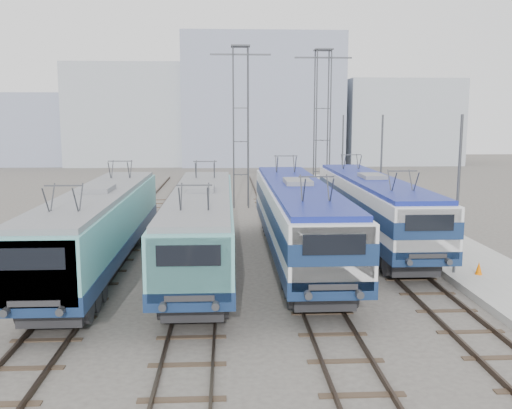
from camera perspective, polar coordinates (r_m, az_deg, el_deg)
The scene contains 16 objects.
ground at distance 22.34m, azimuth -0.00°, elevation -9.23°, with size 160.00×160.00×0.00m, color #514C47.
platform at distance 32.04m, azimuth 17.79°, elevation -3.79°, with size 4.00×70.00×0.30m, color #9E9E99.
locomotive_far_left at distance 26.07m, azimuth -15.45°, elevation -1.86°, with size 2.83×17.87×3.36m.
locomotive_center_left at distance 25.67m, azimuth -5.49°, elevation -1.79°, with size 2.80×17.69×3.33m.
locomotive_center_right at distance 26.95m, azimuth 4.21°, elevation -0.95°, with size 2.92×18.47×3.47m.
locomotive_far_right at distance 31.38m, azimuth 11.54°, elevation 0.13°, with size 2.80×17.72×3.33m.
catenary_tower_west at distance 43.22m, azimuth -1.54°, elevation 8.48°, with size 4.50×1.20×12.00m.
catenary_tower_east at distance 45.84m, azimuth 6.64°, elevation 8.45°, with size 4.50×1.20×12.00m.
mast_front at distance 25.38m, azimuth 19.52°, elevation 0.57°, with size 0.12×0.12×7.00m, color #3F4247.
mast_mid at distance 36.68m, azimuth 12.39°, elevation 3.29°, with size 0.12×0.12×7.00m, color #3F4247.
mast_rear at distance 48.31m, azimuth 8.64°, elevation 4.70°, with size 0.12×0.12×7.00m, color #3F4247.
safety_cone at distance 25.97m, azimuth 21.39°, elevation -5.95°, with size 0.29×0.29×0.54m, color #F36A00.
building_west at distance 84.19m, azimuth -11.94°, elevation 8.73°, with size 18.00×12.00×14.00m, color #A4ADB7.
building_center at distance 83.38m, azimuth 0.53°, elevation 10.30°, with size 22.00×14.00×18.00m, color #8D95B0.
building_east at distance 86.91m, azimuth 13.94°, elevation 8.00°, with size 16.00×12.00×12.00m, color #A4ADB7.
building_far_west at distance 88.10m, azimuth -22.31°, elevation 6.96°, with size 14.00×10.00×10.00m, color #8D95B0.
Camera 1 is at (-1.11, -21.20, 6.94)m, focal length 40.00 mm.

